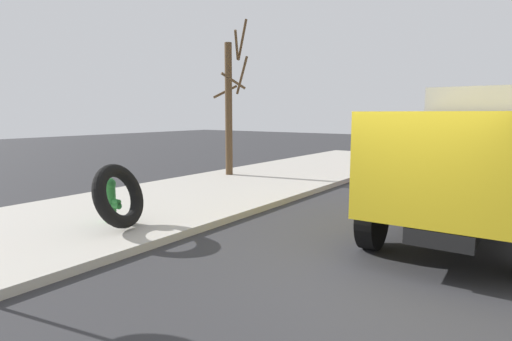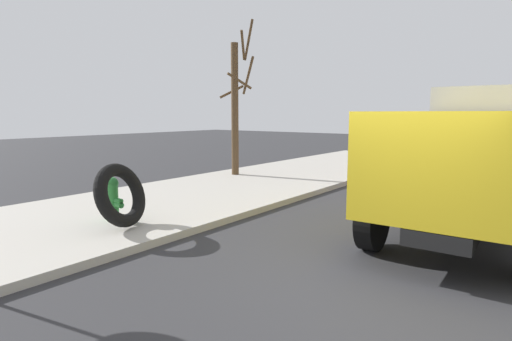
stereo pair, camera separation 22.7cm
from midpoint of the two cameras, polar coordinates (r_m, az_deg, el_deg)
name	(u,v)px [view 1 (the left image)]	position (r m, az deg, el deg)	size (l,w,h in m)	color
ground_plane	(390,295)	(5.86, 17.12, -16.29)	(80.00, 80.00, 0.00)	#2D2D30
sidewalk_curb	(98,218)	(9.85, -21.81, -6.11)	(36.00, 5.00, 0.15)	#ADA89E
fire_hydrant	(110,198)	(8.98, -20.31, -3.67)	(0.26, 0.60, 0.92)	#2D8438
loose_tire	(119,196)	(8.36, -19.27, -3.36)	(1.28, 1.28, 0.26)	black
dump_truck_yellow	(473,151)	(9.49, 27.35, 2.46)	(7.08, 3.00, 3.00)	gold
bare_tree	(230,104)	(14.94, -4.10, 9.27)	(1.42, 1.43, 5.44)	#4C3823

